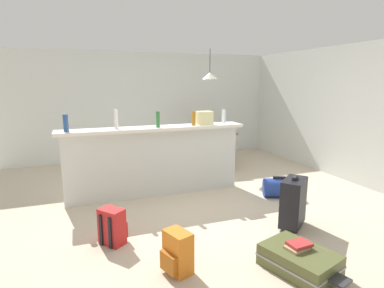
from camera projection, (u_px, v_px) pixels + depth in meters
ground_plane at (195, 200)px, 5.00m from camera, size 13.00×13.00×0.05m
wall_back at (150, 106)px, 7.55m from camera, size 6.60×0.10×2.50m
wall_right at (337, 112)px, 6.05m from camera, size 0.10×6.00×2.50m
partition_half_wall at (155, 163)px, 5.07m from camera, size 2.80×0.20×1.08m
bar_countertop at (154, 128)px, 4.96m from camera, size 2.96×0.40×0.05m
bottle_blue at (66, 123)px, 4.46m from camera, size 0.07×0.07×0.25m
bottle_white at (116, 119)px, 4.74m from camera, size 0.06×0.06×0.30m
bottle_green at (158, 119)px, 4.88m from camera, size 0.06×0.06×0.25m
bottle_amber at (194, 119)px, 5.11m from camera, size 0.07×0.07×0.22m
bottle_clear at (224, 116)px, 5.42m from camera, size 0.07×0.07×0.23m
grocery_bag at (204, 118)px, 5.22m from camera, size 0.26×0.18×0.22m
dining_table at (207, 136)px, 6.93m from camera, size 1.10×0.80×0.74m
dining_chair_near_partition at (218, 146)px, 6.46m from camera, size 0.44×0.44×0.93m
pendant_lamp at (210, 76)px, 6.59m from camera, size 0.34×0.34×0.67m
suitcase_flat_olive at (299, 260)px, 3.07m from camera, size 0.68×0.89×0.22m
backpack_red at (113, 227)px, 3.58m from camera, size 0.34×0.34×0.42m
duffel_bag_blue at (279, 188)px, 5.04m from camera, size 0.56×0.46×0.34m
backpack_orange at (177, 253)px, 3.03m from camera, size 0.30×0.32×0.42m
suitcase_upright_black at (293, 202)px, 3.97m from camera, size 0.49×0.46×0.67m
book_stack at (298, 246)px, 3.07m from camera, size 0.27×0.20×0.06m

